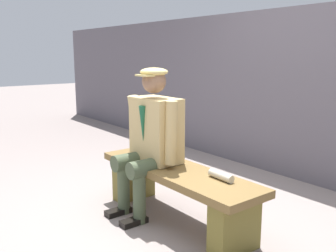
# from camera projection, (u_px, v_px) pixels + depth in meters

# --- Properties ---
(ground_plane) EXTENTS (30.00, 30.00, 0.00)m
(ground_plane) POSITION_uv_depth(u_px,v_px,m) (176.00, 220.00, 3.27)
(ground_plane) COLOR gray
(bench) EXTENTS (1.67, 0.48, 0.47)m
(bench) POSITION_uv_depth(u_px,v_px,m) (176.00, 186.00, 3.21)
(bench) COLOR brown
(bench) RESTS_ON ground
(seated_man) EXTENTS (0.64, 0.59, 1.31)m
(seated_man) POSITION_uv_depth(u_px,v_px,m) (151.00, 135.00, 3.32)
(seated_man) COLOR tan
(seated_man) RESTS_ON ground
(rolled_magazine) EXTENTS (0.23, 0.07, 0.06)m
(rolled_magazine) POSITION_uv_depth(u_px,v_px,m) (221.00, 176.00, 2.89)
(rolled_magazine) COLOR beige
(rolled_magazine) RESTS_ON bench
(stadium_wall) EXTENTS (12.00, 0.24, 1.94)m
(stadium_wall) POSITION_uv_depth(u_px,v_px,m) (307.00, 95.00, 4.22)
(stadium_wall) COLOR #5C565F
(stadium_wall) RESTS_ON ground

